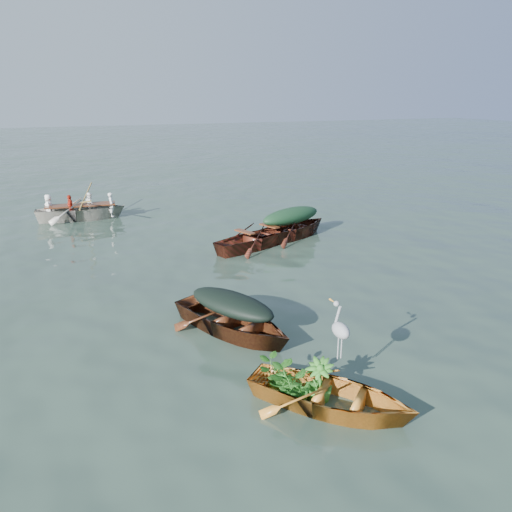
{
  "coord_description": "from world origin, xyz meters",
  "views": [
    {
      "loc": [
        -5.34,
        -8.3,
        4.46
      ],
      "look_at": [
        -0.62,
        2.92,
        0.5
      ],
      "focal_mm": 35.0,
      "sensor_mm": 36.0,
      "label": 1
    }
  ],
  "objects_px": {
    "dark_covered_boat": "(232,333)",
    "rowed_boat": "(82,220)",
    "open_wooden_boat": "(257,247)",
    "yellow_dinghy": "(330,409)",
    "green_tarp_boat": "(291,238)",
    "heron": "(340,339)"
  },
  "relations": [
    {
      "from": "green_tarp_boat",
      "to": "open_wooden_boat",
      "type": "relative_size",
      "value": 1.04
    },
    {
      "from": "dark_covered_boat",
      "to": "green_tarp_boat",
      "type": "height_order",
      "value": "green_tarp_boat"
    },
    {
      "from": "dark_covered_boat",
      "to": "heron",
      "type": "relative_size",
      "value": 4.01
    },
    {
      "from": "yellow_dinghy",
      "to": "dark_covered_boat",
      "type": "distance_m",
      "value": 2.92
    },
    {
      "from": "yellow_dinghy",
      "to": "open_wooden_boat",
      "type": "relative_size",
      "value": 0.75
    },
    {
      "from": "open_wooden_boat",
      "to": "rowed_boat",
      "type": "distance_m",
      "value": 7.41
    },
    {
      "from": "heron",
      "to": "open_wooden_boat",
      "type": "bearing_deg",
      "value": 34.76
    },
    {
      "from": "rowed_boat",
      "to": "heron",
      "type": "xyz_separation_m",
      "value": [
        2.82,
        -13.34,
        0.88
      ]
    },
    {
      "from": "yellow_dinghy",
      "to": "rowed_boat",
      "type": "height_order",
      "value": "rowed_boat"
    },
    {
      "from": "green_tarp_boat",
      "to": "heron",
      "type": "height_order",
      "value": "heron"
    },
    {
      "from": "yellow_dinghy",
      "to": "heron",
      "type": "height_order",
      "value": "heron"
    },
    {
      "from": "yellow_dinghy",
      "to": "rowed_boat",
      "type": "relative_size",
      "value": 0.7
    },
    {
      "from": "open_wooden_boat",
      "to": "yellow_dinghy",
      "type": "bearing_deg",
      "value": 144.37
    },
    {
      "from": "dark_covered_boat",
      "to": "rowed_boat",
      "type": "xyz_separation_m",
      "value": [
        -1.95,
        10.86,
        0.0
      ]
    },
    {
      "from": "dark_covered_boat",
      "to": "rowed_boat",
      "type": "height_order",
      "value": "rowed_boat"
    },
    {
      "from": "dark_covered_boat",
      "to": "open_wooden_boat",
      "type": "distance_m",
      "value": 5.76
    },
    {
      "from": "yellow_dinghy",
      "to": "rowed_boat",
      "type": "distance_m",
      "value": 13.95
    },
    {
      "from": "dark_covered_boat",
      "to": "green_tarp_boat",
      "type": "distance_m",
      "value": 6.94
    },
    {
      "from": "green_tarp_boat",
      "to": "open_wooden_boat",
      "type": "distance_m",
      "value": 1.48
    },
    {
      "from": "green_tarp_boat",
      "to": "heron",
      "type": "relative_size",
      "value": 4.75
    },
    {
      "from": "dark_covered_boat",
      "to": "heron",
      "type": "height_order",
      "value": "heron"
    },
    {
      "from": "rowed_boat",
      "to": "yellow_dinghy",
      "type": "bearing_deg",
      "value": -164.12
    }
  ]
}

